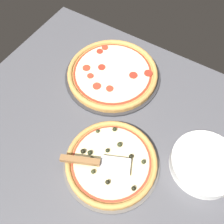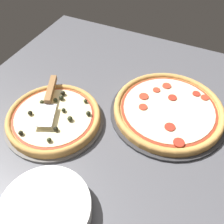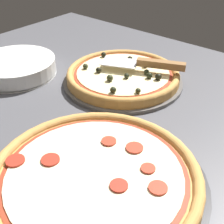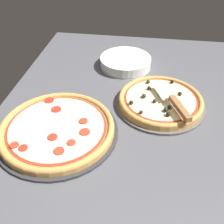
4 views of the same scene
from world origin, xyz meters
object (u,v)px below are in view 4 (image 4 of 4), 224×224
Objects in this scene: pizza_front at (160,100)px; plate_stack at (125,62)px; pizza_back at (57,128)px; serving_spatula at (176,104)px.

pizza_front is 1.35× the size of plate_stack.
plate_stack reaches higher than pizza_back.
pizza_front is 33.20cm from plate_stack.
pizza_back is at bearing 110.11° from serving_spatula.
serving_spatula reaches higher than pizza_front.
pizza_front is 41.14cm from pizza_back.
serving_spatula reaches higher than plate_stack.
plate_stack is (49.77, -18.42, 0.06)cm from pizza_back.
plate_stack is at bearing 30.51° from pizza_front.
plate_stack is at bearing -20.31° from pizza_back.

